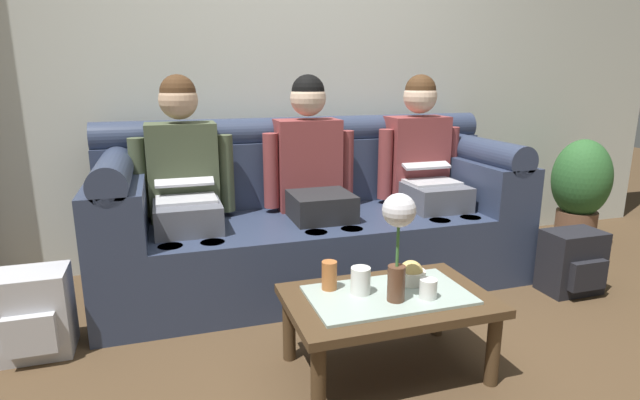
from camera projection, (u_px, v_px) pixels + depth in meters
The scene contains 15 objects.
ground_plane at pixel (397, 385), 2.03m from camera, with size 14.00×14.00×0.00m, color #4C3823.
back_wall_patterned at pixel (289, 38), 3.25m from camera, with size 6.00×0.12×2.90m, color silver.
couch at pixel (313, 220), 3.02m from camera, with size 2.43×0.88×0.96m.
person_left at pixel (184, 180), 2.73m from camera, with size 0.56×0.67×1.22m.
person_middle at pixel (313, 173), 2.95m from camera, with size 0.56×0.67×1.22m.
person_right at pixel (424, 166), 3.16m from camera, with size 0.56×0.67×1.22m.
coffee_table at pixel (388, 306), 2.06m from camera, with size 0.83×0.53×0.35m.
flower_vase at pixel (398, 229), 1.91m from camera, with size 0.13×0.13×0.43m.
snack_bowl at pixel (411, 274), 2.14m from camera, with size 0.13×0.13×0.10m.
cup_near_left at pixel (428, 289), 1.99m from camera, with size 0.07×0.07×0.08m, color white.
cup_near_right at pixel (361, 281), 2.03m from camera, with size 0.08×0.08×0.11m, color white.
cup_far_center at pixel (329, 275), 2.07m from camera, with size 0.06×0.06×0.12m, color #B26633.
backpack_right at pixel (573, 262), 2.86m from camera, with size 0.32×0.25×0.36m.
backpack_left at pixel (36, 314), 2.22m from camera, with size 0.29×0.28×0.39m.
potted_plant at pixel (580, 188), 3.60m from camera, with size 0.40×0.40×0.78m.
Camera 1 is at (-0.84, -1.61, 1.21)m, focal length 28.20 mm.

